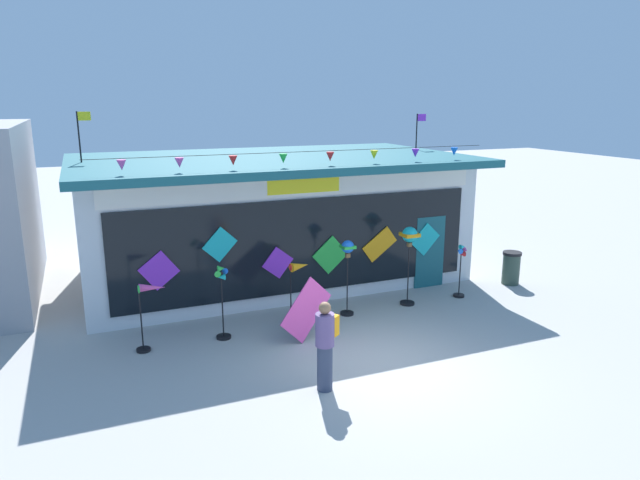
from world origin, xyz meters
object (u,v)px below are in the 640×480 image
person_near_camera (325,344)px  trash_bin (511,268)px  wind_spinner_right (409,242)px  display_kite_on_ground (306,310)px  wind_spinner_far_right (461,265)px  kite_shop_building (270,216)px  wind_spinner_center_right (348,258)px  wind_spinner_far_left (149,304)px  wind_spinner_center_left (297,281)px  wind_spinner_left (222,296)px

person_near_camera → trash_bin: bearing=83.0°
wind_spinner_right → display_kite_on_ground: bearing=-162.0°
wind_spinner_far_right → trash_bin: (2.01, 0.37, -0.42)m
kite_shop_building → wind_spinner_center_right: 3.93m
wind_spinner_center_right → person_near_camera: bearing=-121.4°
wind_spinner_far_left → wind_spinner_far_right: (7.96, 0.26, -0.14)m
wind_spinner_center_left → trash_bin: wind_spinner_center_left is taller
wind_spinner_right → person_near_camera: (-3.69, -3.26, -0.75)m
wind_spinner_left → wind_spinner_center_right: bearing=5.0°
wind_spinner_far_left → wind_spinner_center_left: (3.37, 0.31, -0.03)m
wind_spinner_far_left → wind_spinner_right: 6.42m
wind_spinner_center_right → person_near_camera: 3.80m
wind_spinner_far_left → wind_spinner_far_right: 7.96m
kite_shop_building → trash_bin: kite_shop_building is taller
wind_spinner_left → trash_bin: bearing=4.4°
person_near_camera → display_kite_on_ground: bearing=134.0°
wind_spinner_center_left → wind_spinner_far_left: bearing=-174.7°
kite_shop_building → wind_spinner_far_right: bearing=-43.7°
kite_shop_building → person_near_camera: kite_shop_building is taller
wind_spinner_left → wind_spinner_center_left: size_ratio=1.15×
wind_spinner_left → wind_spinner_right: wind_spinner_right is taller
wind_spinner_left → wind_spinner_center_left: (1.85, 0.33, 0.01)m
kite_shop_building → trash_bin: size_ratio=11.52×
wind_spinner_center_right → display_kite_on_ground: (-1.45, -0.98, -0.76)m
wind_spinner_far_left → wind_spinner_left: size_ratio=0.86×
wind_spinner_center_left → wind_spinner_far_right: bearing=-0.6°
wind_spinner_center_right → person_near_camera: (-1.96, -3.21, -0.55)m
person_near_camera → trash_bin: size_ratio=1.79×
wind_spinner_far_right → person_near_camera: (-5.27, -3.21, -0.00)m
wind_spinner_far_left → wind_spinner_right: bearing=2.8°
wind_spinner_center_left → display_kite_on_ground: wind_spinner_center_left is taller
wind_spinner_center_left → wind_spinner_far_right: (4.59, -0.05, -0.11)m
kite_shop_building → person_near_camera: (-1.25, -7.06, -0.91)m
wind_spinner_center_right → person_near_camera: size_ratio=1.11×
wind_spinner_far_left → trash_bin: wind_spinner_far_left is taller
wind_spinner_right → person_near_camera: 4.99m
wind_spinner_left → wind_spinner_center_right: (3.12, 0.27, 0.44)m
wind_spinner_left → wind_spinner_far_left: bearing=179.4°
wind_spinner_right → kite_shop_building: bearing=122.8°
display_kite_on_ground → wind_spinner_center_left: bearing=80.2°
wind_spinner_left → person_near_camera: wind_spinner_left is taller
wind_spinner_left → wind_spinner_right: 4.92m
wind_spinner_far_left → wind_spinner_center_right: (4.64, 0.26, 0.41)m
wind_spinner_right → wind_spinner_far_right: bearing=-1.8°
trash_bin → display_kite_on_ground: display_kite_on_ground is taller
kite_shop_building → person_near_camera: size_ratio=6.43×
wind_spinner_left → wind_spinner_center_left: 1.88m
person_near_camera → wind_spinner_far_right: bearing=88.1°
wind_spinner_far_left → display_kite_on_ground: bearing=-12.8°
person_near_camera → display_kite_on_ground: (0.50, 2.23, -0.21)m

